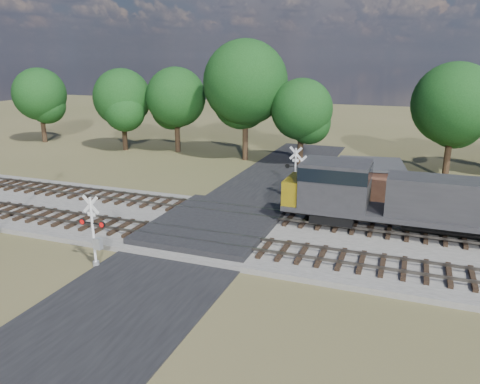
% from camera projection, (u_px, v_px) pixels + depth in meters
% --- Properties ---
extents(ground, '(160.00, 160.00, 0.00)m').
position_uv_depth(ground, '(212.00, 232.00, 28.07)').
color(ground, '#4B4E29').
rests_on(ground, ground).
extents(ballast_bed, '(140.00, 10.00, 0.30)m').
position_uv_depth(ballast_bed, '(386.00, 250.00, 25.10)').
color(ballast_bed, gray).
rests_on(ballast_bed, ground).
extents(road, '(7.00, 60.00, 0.08)m').
position_uv_depth(road, '(212.00, 232.00, 28.06)').
color(road, black).
rests_on(road, ground).
extents(crossing_panel, '(7.00, 9.00, 0.62)m').
position_uv_depth(crossing_panel, '(215.00, 225.00, 28.43)').
color(crossing_panel, '#262628').
rests_on(crossing_panel, ground).
extents(track_near, '(140.00, 2.60, 0.33)m').
position_uv_depth(track_near, '(250.00, 245.00, 25.10)').
color(track_near, black).
rests_on(track_near, ballast_bed).
extents(track_far, '(140.00, 2.60, 0.33)m').
position_uv_depth(track_far, '(276.00, 216.00, 29.60)').
color(track_far, black).
rests_on(track_far, ballast_bed).
extents(crossing_signal_near, '(1.51, 0.33, 3.74)m').
position_uv_depth(crossing_signal_near, '(95.00, 238.00, 23.10)').
color(crossing_signal_near, silver).
rests_on(crossing_signal_near, ground).
extents(crossing_signal_far, '(1.58, 0.35, 3.91)m').
position_uv_depth(crossing_signal_far, '(294.00, 177.00, 34.30)').
color(crossing_signal_far, silver).
rests_on(crossing_signal_far, ground).
extents(equipment_shed, '(4.99, 4.99, 2.98)m').
position_uv_depth(equipment_shed, '(370.00, 183.00, 33.20)').
color(equipment_shed, '#45281D').
rests_on(equipment_shed, ground).
extents(treeline, '(82.01, 10.38, 11.81)m').
position_uv_depth(treeline, '(409.00, 99.00, 40.71)').
color(treeline, black).
rests_on(treeline, ground).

